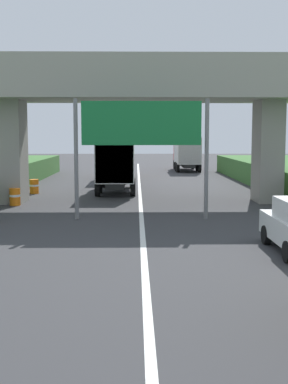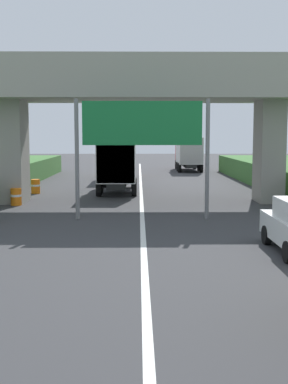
% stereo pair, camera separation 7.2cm
% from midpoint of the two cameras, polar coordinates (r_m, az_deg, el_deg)
% --- Properties ---
extents(lane_centre_stripe, '(0.20, 85.56, 0.01)m').
position_cam_midpoint_polar(lane_centre_stripe, '(22.50, -0.37, -3.02)').
color(lane_centre_stripe, white).
rests_on(lane_centre_stripe, ground).
extents(overpass_bridge, '(40.00, 4.80, 7.75)m').
position_cam_midpoint_polar(overpass_bridge, '(27.97, -0.49, 10.83)').
color(overpass_bridge, '#9E998E').
rests_on(overpass_bridge, ground).
extents(overhead_highway_sign, '(5.88, 0.18, 5.25)m').
position_cam_midpoint_polar(overhead_highway_sign, '(22.20, -0.38, 6.87)').
color(overhead_highway_sign, slate).
rests_on(overhead_highway_sign, ground).
extents(truck_black, '(2.44, 7.30, 3.44)m').
position_cam_midpoint_polar(truck_black, '(32.92, -3.16, 3.35)').
color(truck_black, black).
rests_on(truck_black, ground).
extents(truck_orange, '(2.44, 7.30, 3.44)m').
position_cam_midpoint_polar(truck_orange, '(42.74, -2.95, 4.06)').
color(truck_orange, black).
rests_on(truck_orange, ground).
extents(truck_red, '(2.44, 7.30, 3.44)m').
position_cam_midpoint_polar(truck_red, '(52.47, 4.75, 4.49)').
color(truck_red, black).
rests_on(truck_red, ground).
extents(construction_barrel_4, '(0.57, 0.57, 0.90)m').
position_cam_midpoint_polar(construction_barrel_4, '(27.57, -14.35, -0.52)').
color(construction_barrel_4, orange).
rests_on(construction_barrel_4, ground).
extents(construction_barrel_5, '(0.57, 0.57, 0.90)m').
position_cam_midpoint_polar(construction_barrel_5, '(32.81, -12.27, 0.62)').
color(construction_barrel_5, orange).
rests_on(construction_barrel_5, ground).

